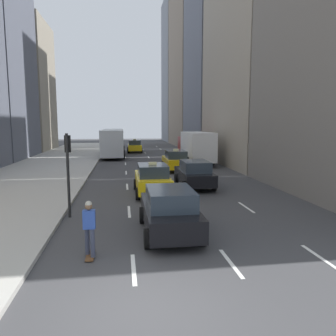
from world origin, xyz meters
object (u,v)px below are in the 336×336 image
taxi_second (175,160)px  city_bus (113,142)px  skateboarder (89,227)px  traffic_light_pole (68,161)px  taxi_lead (152,179)px  sedan_silver_behind (169,211)px  taxi_third (135,146)px  box_truck (195,146)px  sedan_black_near (194,174)px

taxi_second → city_bus: 14.45m
skateboarder → traffic_light_pole: bearing=105.7°
taxi_lead → taxi_second: 9.54m
city_bus → skateboarder: bearing=-89.7°
sedan_silver_behind → traffic_light_pole: (-3.95, 2.81, 1.54)m
city_bus → taxi_third: bearing=60.8°
sedan_silver_behind → skateboarder: skateboarder is taller
box_truck → skateboarder: bearing=-110.2°
city_bus → traffic_light_pole: traffic_light_pole is taller
taxi_lead → traffic_light_pole: (-3.95, -4.02, 1.53)m
taxi_third → city_bus: 5.84m
taxi_third → skateboarder: 36.13m
taxi_second → box_truck: 5.61m
sedan_silver_behind → skateboarder: size_ratio=2.56×
city_bus → sedan_silver_behind: bearing=-84.5°
taxi_lead → taxi_second: bearing=72.9°
taxi_third → skateboarder: size_ratio=2.52×
sedan_black_near → traffic_light_pole: (-6.75, -5.70, 1.54)m
taxi_second → sedan_black_near: size_ratio=0.97×
sedan_black_near → sedan_silver_behind: bearing=-108.2°
taxi_third → traffic_light_pole: traffic_light_pole is taller
taxi_third → sedan_silver_behind: (-0.00, -34.26, -0.01)m
traffic_light_pole → box_truck: bearing=62.0°
taxi_third → traffic_light_pole: bearing=-97.2°
sedan_black_near → box_truck: size_ratio=0.54×
taxi_third → sedan_silver_behind: size_ratio=0.99×
taxi_second → skateboarder: taxi_second is taller
sedan_black_near → city_bus: size_ratio=0.39×
taxi_lead → taxi_third: same height
taxi_second → skateboarder: size_ratio=2.52×
city_bus → traffic_light_pole: (-1.14, -26.42, 0.62)m
sedan_black_near → skateboarder: (-5.47, -10.28, 0.10)m
taxi_third → box_truck: box_truck is taller
skateboarder → traffic_light_pole: traffic_light_pole is taller
taxi_third → box_truck: 14.66m
traffic_light_pole → taxi_lead: bearing=45.5°
taxi_third → sedan_silver_behind: 34.26m
taxi_lead → sedan_silver_behind: size_ratio=0.99×
sedan_black_near → box_truck: bearing=77.1°
box_truck → taxi_second: bearing=-120.3°
taxi_lead → taxi_third: bearing=90.0°
skateboarder → sedan_black_near: bearing=62.0°
taxi_lead → sedan_silver_behind: 6.83m
city_bus → taxi_second: bearing=-67.1°
sedan_black_near → city_bus: 21.49m
sedan_silver_behind → sedan_black_near: bearing=71.8°
skateboarder → taxi_third: bearing=85.8°
box_truck → skateboarder: box_truck is taller
taxi_second → box_truck: (2.80, 4.79, 0.83)m
sedan_silver_behind → box_truck: bearing=74.9°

